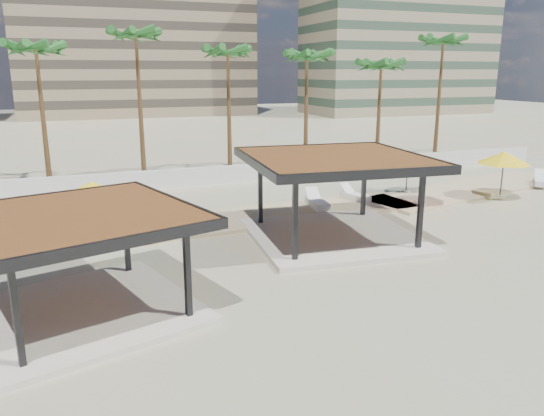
{
  "coord_description": "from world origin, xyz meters",
  "views": [
    {
      "loc": [
        -7.42,
        -17.77,
        7.31
      ],
      "look_at": [
        0.66,
        3.65,
        1.4
      ],
      "focal_mm": 35.0,
      "sensor_mm": 36.0,
      "label": 1
    }
  ],
  "objects_px": {
    "lounger_a": "(171,220)",
    "lounger_b": "(355,196)",
    "umbrella_c": "(423,165)",
    "lounger_d": "(540,181)",
    "pavilion_west": "(81,254)",
    "pavilion_central": "(334,190)",
    "lounger_c": "(317,203)"
  },
  "relations": [
    {
      "from": "lounger_d",
      "to": "pavilion_central",
      "type": "bearing_deg",
      "value": 149.7
    },
    {
      "from": "pavilion_west",
      "to": "lounger_d",
      "type": "bearing_deg",
      "value": 1.89
    },
    {
      "from": "pavilion_central",
      "to": "lounger_a",
      "type": "xyz_separation_m",
      "value": [
        -6.5,
        4.39,
        -1.89
      ]
    },
    {
      "from": "pavilion_central",
      "to": "lounger_b",
      "type": "height_order",
      "value": "pavilion_central"
    },
    {
      "from": "lounger_b",
      "to": "lounger_d",
      "type": "bearing_deg",
      "value": -104.85
    },
    {
      "from": "lounger_c",
      "to": "lounger_d",
      "type": "relative_size",
      "value": 1.11
    },
    {
      "from": "pavilion_central",
      "to": "pavilion_west",
      "type": "xyz_separation_m",
      "value": [
        -10.71,
        -4.2,
        -0.3
      ]
    },
    {
      "from": "umbrella_c",
      "to": "pavilion_west",
      "type": "bearing_deg",
      "value": -157.33
    },
    {
      "from": "pavilion_central",
      "to": "lounger_c",
      "type": "xyz_separation_m",
      "value": [
        1.5,
        4.87,
        -1.87
      ]
    },
    {
      "from": "lounger_b",
      "to": "lounger_c",
      "type": "distance_m",
      "value": 2.92
    },
    {
      "from": "pavilion_central",
      "to": "umbrella_c",
      "type": "distance_m",
      "value": 7.68
    },
    {
      "from": "pavilion_central",
      "to": "lounger_c",
      "type": "height_order",
      "value": "pavilion_central"
    },
    {
      "from": "lounger_a",
      "to": "lounger_b",
      "type": "relative_size",
      "value": 0.97
    },
    {
      "from": "umbrella_c",
      "to": "lounger_c",
      "type": "xyz_separation_m",
      "value": [
        -5.48,
        1.69,
        -2.04
      ]
    },
    {
      "from": "lounger_a",
      "to": "pavilion_central",
      "type": "bearing_deg",
      "value": -119.15
    },
    {
      "from": "lounger_b",
      "to": "lounger_c",
      "type": "xyz_separation_m",
      "value": [
        -2.8,
        -0.84,
        0.02
      ]
    },
    {
      "from": "lounger_b",
      "to": "pavilion_central",
      "type": "bearing_deg",
      "value": 130.66
    },
    {
      "from": "pavilion_central",
      "to": "umbrella_c",
      "type": "relative_size",
      "value": 2.12
    },
    {
      "from": "umbrella_c",
      "to": "lounger_d",
      "type": "height_order",
      "value": "umbrella_c"
    },
    {
      "from": "lounger_a",
      "to": "lounger_d",
      "type": "xyz_separation_m",
      "value": [
        24.2,
        0.73,
        0.02
      ]
    },
    {
      "from": "pavilion_central",
      "to": "umbrella_c",
      "type": "height_order",
      "value": "pavilion_central"
    },
    {
      "from": "pavilion_west",
      "to": "umbrella_c",
      "type": "height_order",
      "value": "pavilion_west"
    },
    {
      "from": "pavilion_west",
      "to": "lounger_c",
      "type": "height_order",
      "value": "pavilion_west"
    },
    {
      "from": "pavilion_west",
      "to": "umbrella_c",
      "type": "bearing_deg",
      "value": 6.39
    },
    {
      "from": "lounger_a",
      "to": "lounger_b",
      "type": "height_order",
      "value": "lounger_b"
    },
    {
      "from": "pavilion_central",
      "to": "lounger_d",
      "type": "xyz_separation_m",
      "value": [
        17.71,
        5.12,
        -1.87
      ]
    },
    {
      "from": "pavilion_central",
      "to": "lounger_b",
      "type": "bearing_deg",
      "value": 58.15
    },
    {
      "from": "umbrella_c",
      "to": "lounger_d",
      "type": "xyz_separation_m",
      "value": [
        10.73,
        1.94,
        -2.05
      ]
    },
    {
      "from": "pavilion_central",
      "to": "lounger_b",
      "type": "relative_size",
      "value": 3.72
    },
    {
      "from": "pavilion_central",
      "to": "umbrella_c",
      "type": "bearing_deg",
      "value": 29.65
    },
    {
      "from": "umbrella_c",
      "to": "lounger_d",
      "type": "bearing_deg",
      "value": 10.23
    },
    {
      "from": "umbrella_c",
      "to": "lounger_a",
      "type": "height_order",
      "value": "umbrella_c"
    }
  ]
}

